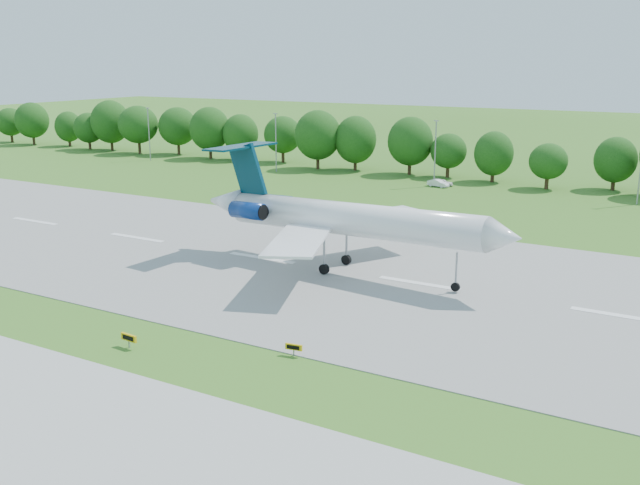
{
  "coord_description": "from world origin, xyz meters",
  "views": [
    {
      "loc": [
        26.36,
        -42.58,
        23.11
      ],
      "look_at": [
        -8.07,
        18.0,
        5.08
      ],
      "focal_mm": 40.0,
      "sensor_mm": 36.0,
      "label": 1
    }
  ],
  "objects_px": {
    "airliner": "(337,216)",
    "service_vehicle_b": "(443,183)",
    "taxi_sign_left": "(129,338)",
    "service_vehicle_a": "(438,183)"
  },
  "relations": [
    {
      "from": "airliner",
      "to": "service_vehicle_b",
      "type": "height_order",
      "value": "airliner"
    },
    {
      "from": "airliner",
      "to": "service_vehicle_a",
      "type": "bearing_deg",
      "value": 103.87
    },
    {
      "from": "airliner",
      "to": "taxi_sign_left",
      "type": "relative_size",
      "value": 23.22
    },
    {
      "from": "taxi_sign_left",
      "to": "service_vehicle_b",
      "type": "height_order",
      "value": "service_vehicle_b"
    },
    {
      "from": "airliner",
      "to": "service_vehicle_b",
      "type": "bearing_deg",
      "value": 103.25
    },
    {
      "from": "service_vehicle_a",
      "to": "service_vehicle_b",
      "type": "relative_size",
      "value": 1.1
    },
    {
      "from": "service_vehicle_a",
      "to": "airliner",
      "type": "bearing_deg",
      "value": -158.18
    },
    {
      "from": "taxi_sign_left",
      "to": "service_vehicle_a",
      "type": "height_order",
      "value": "service_vehicle_a"
    },
    {
      "from": "airliner",
      "to": "service_vehicle_a",
      "type": "relative_size",
      "value": 9.68
    },
    {
      "from": "service_vehicle_b",
      "to": "airliner",
      "type": "bearing_deg",
      "value": 176.07
    }
  ]
}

